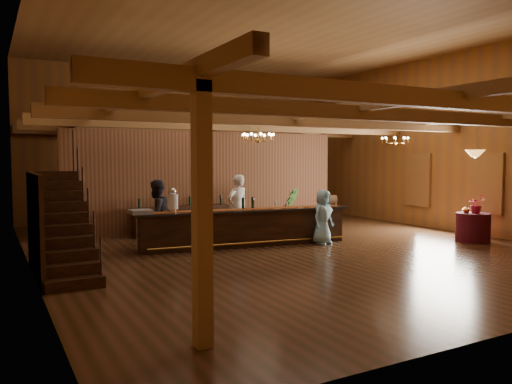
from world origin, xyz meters
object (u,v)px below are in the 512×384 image
guest (323,217)px  chandelier_left (258,137)px  backbar_shelf (182,220)px  round_table (473,227)px  staff_second (156,214)px  floor_plant (288,209)px  chandelier_right (395,140)px  tasting_bar (245,227)px  pendant_lamp (475,153)px  beverage_dispenser (173,200)px  bartender (238,207)px  raffle_drum (331,200)px

guest → chandelier_left: bearing=150.7°
backbar_shelf → round_table: 8.26m
staff_second → floor_plant: 4.72m
backbar_shelf → chandelier_right: bearing=-27.0°
backbar_shelf → floor_plant: bearing=-17.8°
tasting_bar → pendant_lamp: size_ratio=6.40×
tasting_bar → chandelier_right: size_ratio=7.20×
beverage_dispenser → tasting_bar: bearing=-8.5°
backbar_shelf → staff_second: size_ratio=1.72×
beverage_dispenser → bartender: size_ratio=0.33×
backbar_shelf → pendant_lamp: pendant_lamp is taller
chandelier_right → bartender: bearing=170.9°
backbar_shelf → bartender: bartender is taller
tasting_bar → backbar_shelf: bearing=112.5°
round_table → guest: guest is taller
backbar_shelf → staff_second: staff_second is taller
chandelier_right → staff_second: chandelier_right is taller
chandelier_left → beverage_dispenser: bearing=162.8°
beverage_dispenser → round_table: (7.63, -2.65, -0.85)m
chandelier_left → bartender: 2.26m
beverage_dispenser → pendant_lamp: (7.63, -2.65, 1.16)m
round_table → bartender: (-5.56, 3.25, 0.52)m
raffle_drum → chandelier_left: chandelier_left is taller
guest → floor_plant: bearing=60.8°
beverage_dispenser → round_table: 8.12m
raffle_drum → staff_second: size_ratio=0.20×
chandelier_right → floor_plant: size_ratio=0.59×
chandelier_right → pendant_lamp: same height
pendant_lamp → chandelier_left: bearing=160.1°
backbar_shelf → bartender: size_ratio=1.63×
backbar_shelf → floor_plant: floor_plant is taller
tasting_bar → chandelier_left: 2.36m
chandelier_left → floor_plant: (2.31, 2.21, -2.14)m
beverage_dispenser → floor_plant: size_ratio=0.44×
bartender → chandelier_right: bearing=156.4°
backbar_shelf → guest: guest is taller
beverage_dispenser → chandelier_right: (7.09, -0.21, 1.59)m
round_table → floor_plant: 5.36m
raffle_drum → staff_second: bearing=165.5°
chandelier_right → staff_second: 7.63m
guest → floor_plant: (0.56, 2.60, -0.05)m
tasting_bar → guest: (1.93, -0.74, 0.24)m
beverage_dispenser → chandelier_right: bearing=-1.7°
round_table → backbar_shelf: bearing=142.0°
chandelier_right → staff_second: (-7.33, 0.76, -1.97)m
backbar_shelf → guest: bearing=-55.3°
tasting_bar → beverage_dispenser: size_ratio=9.60×
tasting_bar → guest: size_ratio=3.98×
guest → floor_plant: 2.66m
raffle_drum → chandelier_right: 3.24m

